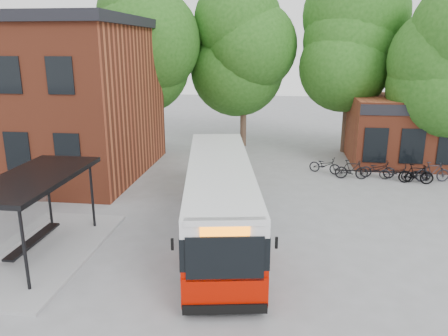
# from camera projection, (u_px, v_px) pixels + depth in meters

# --- Properties ---
(ground) EXTENTS (100.00, 100.00, 0.00)m
(ground) POSITION_uv_depth(u_px,v_px,m) (175.00, 249.00, 15.66)
(ground) COLOR gray
(bus_shelter) EXTENTS (3.60, 7.00, 2.90)m
(bus_shelter) POSITION_uv_depth(u_px,v_px,m) (38.00, 216.00, 14.86)
(bus_shelter) COLOR black
(bus_shelter) RESTS_ON ground
(bike_rail) EXTENTS (5.20, 0.10, 0.38)m
(bike_rail) POSITION_uv_depth(u_px,v_px,m) (382.00, 174.00, 24.04)
(bike_rail) COLOR black
(bike_rail) RESTS_ON ground
(tree_0) EXTENTS (7.92, 7.92, 11.00)m
(tree_0) POSITION_uv_depth(u_px,v_px,m) (142.00, 68.00, 30.17)
(tree_0) COLOR #205115
(tree_0) RESTS_ON ground
(tree_1) EXTENTS (7.92, 7.92, 10.40)m
(tree_1) POSITION_uv_depth(u_px,v_px,m) (244.00, 73.00, 30.36)
(tree_1) COLOR #205115
(tree_1) RESTS_ON ground
(tree_2) EXTENTS (7.92, 7.92, 11.00)m
(tree_2) POSITION_uv_depth(u_px,v_px,m) (349.00, 70.00, 28.48)
(tree_2) COLOR #205115
(tree_2) RESTS_ON ground
(city_bus) EXTENTS (4.15, 11.43, 2.84)m
(city_bus) POSITION_uv_depth(u_px,v_px,m) (220.00, 199.00, 16.53)
(city_bus) COLOR #A70D00
(city_bus) RESTS_ON ground
(bicycle_0) EXTENTS (1.89, 1.22, 0.94)m
(bicycle_0) POSITION_uv_depth(u_px,v_px,m) (325.00, 165.00, 24.82)
(bicycle_0) COLOR black
(bicycle_0) RESTS_ON ground
(bicycle_1) EXTENTS (1.79, 0.55, 1.07)m
(bicycle_1) POSITION_uv_depth(u_px,v_px,m) (352.00, 170.00, 23.70)
(bicycle_1) COLOR black
(bicycle_1) RESTS_ON ground
(bicycle_2) EXTENTS (1.87, 0.70, 0.97)m
(bicycle_2) POSITION_uv_depth(u_px,v_px,m) (377.00, 169.00, 23.96)
(bicycle_2) COLOR black
(bicycle_2) RESTS_ON ground
(bicycle_4) EXTENTS (1.76, 0.87, 0.89)m
(bicycle_4) POSITION_uv_depth(u_px,v_px,m) (396.00, 172.00, 23.48)
(bicycle_4) COLOR black
(bicycle_4) RESTS_ON ground
(bicycle_5) EXTENTS (1.79, 0.68, 1.05)m
(bicycle_5) POSITION_uv_depth(u_px,v_px,m) (416.00, 174.00, 22.90)
(bicycle_5) COLOR black
(bicycle_5) RESTS_ON ground
(bicycle_6) EXTENTS (1.69, 1.13, 0.84)m
(bicycle_6) POSITION_uv_depth(u_px,v_px,m) (418.00, 174.00, 23.28)
(bicycle_6) COLOR black
(bicycle_6) RESTS_ON ground
(bicycle_7) EXTENTS (1.88, 0.75, 1.10)m
(bicycle_7) POSITION_uv_depth(u_px,v_px,m) (433.00, 172.00, 23.21)
(bicycle_7) COLOR black
(bicycle_7) RESTS_ON ground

